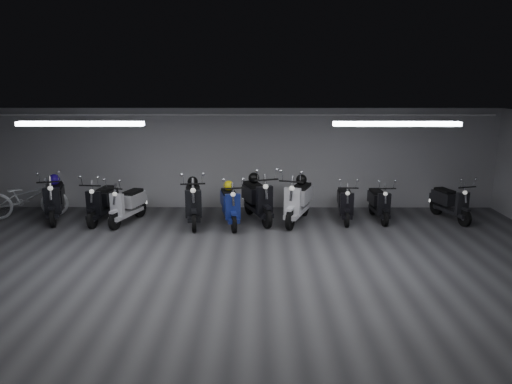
{
  "coord_description": "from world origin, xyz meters",
  "views": [
    {
      "loc": [
        0.38,
        -7.97,
        3.56
      ],
      "look_at": [
        0.33,
        2.5,
        1.05
      ],
      "focal_mm": 33.06,
      "sensor_mm": 36.0,
      "label": 1
    }
  ],
  "objects_px": {
    "helmet_0": "(301,180)",
    "scooter_5": "(258,192)",
    "scooter_1": "(102,196)",
    "helmet_3": "(54,180)",
    "scooter_0": "(54,194)",
    "helmet_2": "(193,182)",
    "bicycle": "(26,193)",
    "helmet_4": "(229,186)",
    "scooter_7": "(345,198)",
    "scooter_4": "(230,199)",
    "scooter_2": "(127,199)",
    "scooter_6": "(298,194)",
    "scooter_3": "(193,196)",
    "helmet_1": "(254,178)",
    "scooter_8": "(379,198)",
    "scooter_9": "(451,197)"
  },
  "relations": [
    {
      "from": "helmet_0",
      "to": "scooter_5",
      "type": "bearing_deg",
      "value": -174.87
    },
    {
      "from": "scooter_1",
      "to": "helmet_3",
      "type": "relative_size",
      "value": 6.22
    },
    {
      "from": "scooter_0",
      "to": "helmet_2",
      "type": "height_order",
      "value": "scooter_0"
    },
    {
      "from": "scooter_0",
      "to": "helmet_0",
      "type": "bearing_deg",
      "value": -15.58
    },
    {
      "from": "bicycle",
      "to": "helmet_0",
      "type": "height_order",
      "value": "bicycle"
    },
    {
      "from": "scooter_1",
      "to": "helmet_4",
      "type": "distance_m",
      "value": 3.25
    },
    {
      "from": "scooter_7",
      "to": "helmet_4",
      "type": "bearing_deg",
      "value": -172.64
    },
    {
      "from": "scooter_4",
      "to": "helmet_0",
      "type": "xyz_separation_m",
      "value": [
        1.8,
        0.5,
        0.39
      ]
    },
    {
      "from": "scooter_2",
      "to": "scooter_6",
      "type": "height_order",
      "value": "scooter_6"
    },
    {
      "from": "scooter_0",
      "to": "scooter_2",
      "type": "distance_m",
      "value": 1.94
    },
    {
      "from": "scooter_7",
      "to": "helmet_2",
      "type": "xyz_separation_m",
      "value": [
        -3.89,
        -0.03,
        0.42
      ]
    },
    {
      "from": "scooter_1",
      "to": "scooter_3",
      "type": "bearing_deg",
      "value": 1.55
    },
    {
      "from": "scooter_2",
      "to": "scooter_7",
      "type": "relative_size",
      "value": 1.04
    },
    {
      "from": "scooter_3",
      "to": "helmet_1",
      "type": "distance_m",
      "value": 1.65
    },
    {
      "from": "scooter_7",
      "to": "helmet_2",
      "type": "distance_m",
      "value": 3.92
    },
    {
      "from": "scooter_7",
      "to": "scooter_0",
      "type": "bearing_deg",
      "value": -175.64
    },
    {
      "from": "scooter_8",
      "to": "bicycle",
      "type": "relative_size",
      "value": 0.78
    },
    {
      "from": "scooter_0",
      "to": "scooter_5",
      "type": "distance_m",
      "value": 5.21
    },
    {
      "from": "scooter_0",
      "to": "scooter_1",
      "type": "distance_m",
      "value": 1.25
    },
    {
      "from": "scooter_5",
      "to": "helmet_4",
      "type": "xyz_separation_m",
      "value": [
        -0.73,
        -0.15,
        0.21
      ]
    },
    {
      "from": "scooter_1",
      "to": "helmet_0",
      "type": "relative_size",
      "value": 6.35
    },
    {
      "from": "scooter_2",
      "to": "helmet_3",
      "type": "bearing_deg",
      "value": -175.83
    },
    {
      "from": "scooter_3",
      "to": "bicycle",
      "type": "distance_m",
      "value": 4.49
    },
    {
      "from": "scooter_4",
      "to": "helmet_2",
      "type": "distance_m",
      "value": 1.1
    },
    {
      "from": "scooter_3",
      "to": "scooter_6",
      "type": "height_order",
      "value": "scooter_6"
    },
    {
      "from": "scooter_9",
      "to": "helmet_4",
      "type": "bearing_deg",
      "value": 165.98
    },
    {
      "from": "scooter_9",
      "to": "bicycle",
      "type": "height_order",
      "value": "bicycle"
    },
    {
      "from": "scooter_1",
      "to": "helmet_3",
      "type": "distance_m",
      "value": 1.41
    },
    {
      "from": "scooter_5",
      "to": "helmet_3",
      "type": "bearing_deg",
      "value": 157.21
    },
    {
      "from": "helmet_1",
      "to": "helmet_2",
      "type": "bearing_deg",
      "value": -169.58
    },
    {
      "from": "helmet_1",
      "to": "scooter_8",
      "type": "bearing_deg",
      "value": -3.52
    },
    {
      "from": "bicycle",
      "to": "helmet_3",
      "type": "xyz_separation_m",
      "value": [
        0.77,
        0.02,
        0.36
      ]
    },
    {
      "from": "helmet_0",
      "to": "scooter_2",
      "type": "bearing_deg",
      "value": -175.76
    },
    {
      "from": "scooter_5",
      "to": "helmet_4",
      "type": "bearing_deg",
      "value": 171.89
    },
    {
      "from": "scooter_2",
      "to": "scooter_5",
      "type": "xyz_separation_m",
      "value": [
        3.29,
        0.23,
        0.11
      ]
    },
    {
      "from": "scooter_6",
      "to": "helmet_4",
      "type": "bearing_deg",
      "value": -159.47
    },
    {
      "from": "scooter_2",
      "to": "helmet_0",
      "type": "distance_m",
      "value": 4.44
    },
    {
      "from": "scooter_0",
      "to": "bicycle",
      "type": "xyz_separation_m",
      "value": [
        -0.85,
        0.24,
        -0.05
      ]
    },
    {
      "from": "scooter_7",
      "to": "helmet_4",
      "type": "distance_m",
      "value": 3.0
    },
    {
      "from": "scooter_5",
      "to": "scooter_8",
      "type": "height_order",
      "value": "scooter_5"
    },
    {
      "from": "scooter_3",
      "to": "scooter_5",
      "type": "bearing_deg",
      "value": 2.04
    },
    {
      "from": "scooter_7",
      "to": "helmet_1",
      "type": "relative_size",
      "value": 5.67
    },
    {
      "from": "scooter_4",
      "to": "helmet_0",
      "type": "bearing_deg",
      "value": 4.14
    },
    {
      "from": "scooter_3",
      "to": "scooter_6",
      "type": "relative_size",
      "value": 0.98
    },
    {
      "from": "scooter_6",
      "to": "helmet_2",
      "type": "relative_size",
      "value": 7.49
    },
    {
      "from": "scooter_3",
      "to": "scooter_4",
      "type": "distance_m",
      "value": 0.94
    },
    {
      "from": "scooter_2",
      "to": "helmet_3",
      "type": "distance_m",
      "value": 2.09
    },
    {
      "from": "helmet_2",
      "to": "bicycle",
      "type": "bearing_deg",
      "value": 176.6
    },
    {
      "from": "scooter_1",
      "to": "scooter_9",
      "type": "xyz_separation_m",
      "value": [
        8.95,
        0.15,
        -0.05
      ]
    },
    {
      "from": "scooter_3",
      "to": "helmet_0",
      "type": "relative_size",
      "value": 6.93
    }
  ]
}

